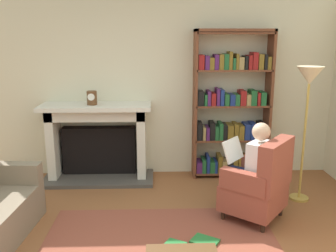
{
  "coord_description": "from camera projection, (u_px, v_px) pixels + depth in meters",
  "views": [
    {
      "loc": [
        -0.04,
        -2.91,
        2.05
      ],
      "look_at": [
        0.1,
        1.2,
        1.05
      ],
      "focal_mm": 39.35,
      "sensor_mm": 36.0,
      "label": 1
    }
  ],
  "objects": [
    {
      "name": "bookshelf",
      "position": [
        231.0,
        108.0,
        5.37
      ],
      "size": [
        1.12,
        0.32,
        2.16
      ],
      "color": "brown",
      "rests_on": "ground"
    },
    {
      "name": "back_wall",
      "position": [
        158.0,
        85.0,
        5.47
      ],
      "size": [
        5.6,
        0.1,
        2.7
      ],
      "primitive_type": "cube",
      "color": "beige",
      "rests_on": "ground"
    },
    {
      "name": "scattered_books",
      "position": [
        187.0,
        245.0,
        3.67
      ],
      "size": [
        0.65,
        0.43,
        0.03
      ],
      "color": "#267233",
      "rests_on": "area_rug"
    },
    {
      "name": "floor_lamp",
      "position": [
        309.0,
        88.0,
        4.44
      ],
      "size": [
        0.32,
        0.32,
        1.71
      ],
      "color": "#B7933F",
      "rests_on": "ground"
    },
    {
      "name": "mantel_clock",
      "position": [
        92.0,
        98.0,
        5.13
      ],
      "size": [
        0.14,
        0.14,
        0.19
      ],
      "color": "brown",
      "rests_on": "fireplace"
    },
    {
      "name": "area_rug",
      "position": [
        161.0,
        251.0,
        3.6
      ],
      "size": [
        2.4,
        1.8,
        0.01
      ],
      "primitive_type": "cube",
      "color": "brown",
      "rests_on": "ground"
    },
    {
      "name": "armchair_reading",
      "position": [
        259.0,
        185.0,
        4.15
      ],
      "size": [
        0.88,
        0.89,
        0.97
      ],
      "rotation": [
        0.0,
        0.0,
        4.03
      ],
      "color": "#331E14",
      "rests_on": "ground"
    },
    {
      "name": "fireplace",
      "position": [
        98.0,
        139.0,
        5.38
      ],
      "size": [
        1.59,
        0.64,
        1.12
      ],
      "color": "#4C4742",
      "rests_on": "ground"
    },
    {
      "name": "seated_reader",
      "position": [
        251.0,
        166.0,
        4.17
      ],
      "size": [
        0.59,
        0.57,
        1.14
      ],
      "rotation": [
        0.0,
        0.0,
        4.03
      ],
      "color": "white",
      "rests_on": "ground"
    }
  ]
}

